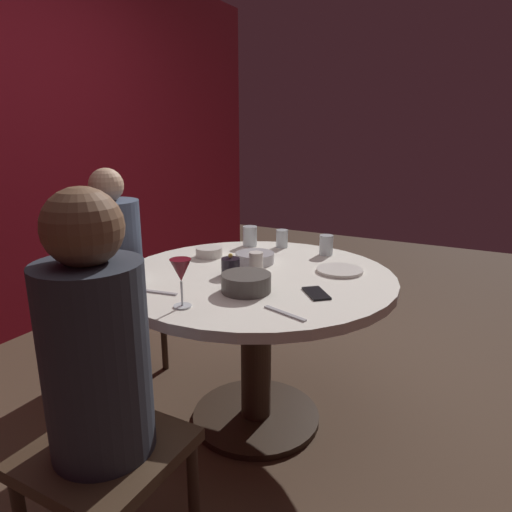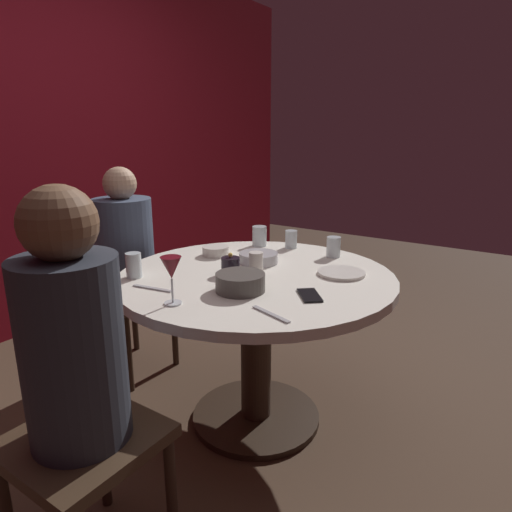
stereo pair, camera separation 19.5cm
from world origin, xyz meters
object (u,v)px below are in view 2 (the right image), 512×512
(seated_diner_left, at_px, (74,352))
(dining_table, at_px, (256,310))
(seated_diner_back, at_px, (125,250))
(cup_far_edge, at_px, (334,247))
(dinner_plate, at_px, (341,273))
(cup_by_left_diner, at_px, (291,239))
(cup_by_right_diner, at_px, (256,263))
(bowl_serving_large, at_px, (259,258))
(wine_glass, at_px, (171,270))
(cup_near_candle, at_px, (259,236))
(bowl_small_white, at_px, (240,282))
(bowl_salad_center, at_px, (216,251))
(cup_center_front, at_px, (134,265))
(cell_phone, at_px, (310,295))
(candle_holder, at_px, (231,266))

(seated_diner_left, bearing_deg, dining_table, 0.00)
(seated_diner_back, xyz_separation_m, cup_far_edge, (0.44, -1.02, 0.07))
(dining_table, relative_size, dinner_plate, 5.89)
(seated_diner_back, distance_m, dinner_plate, 1.19)
(dining_table, height_order, dinner_plate, dinner_plate)
(cup_far_edge, bearing_deg, cup_by_left_diner, 82.04)
(dinner_plate, xyz_separation_m, cup_by_right_diner, (-0.20, 0.31, 0.04))
(bowl_serving_large, distance_m, cup_by_left_diner, 0.33)
(dining_table, height_order, wine_glass, wine_glass)
(cup_by_right_diner, bearing_deg, seated_diner_left, 179.97)
(dining_table, distance_m, cup_near_candle, 0.55)
(dining_table, relative_size, cup_near_candle, 11.23)
(bowl_small_white, bearing_deg, cup_far_edge, -7.78)
(dinner_plate, distance_m, bowl_salad_center, 0.65)
(cup_center_front, bearing_deg, seated_diner_back, 53.84)
(dinner_plate, bearing_deg, cell_phone, -178.21)
(seated_diner_left, bearing_deg, wine_glass, 6.24)
(wine_glass, height_order, cell_phone, wine_glass)
(wine_glass, height_order, cup_center_front, wine_glass)
(dining_table, xyz_separation_m, seated_diner_back, (0.00, 0.85, 0.15))
(wine_glass, bearing_deg, cup_by_right_diner, -5.95)
(bowl_small_white, bearing_deg, candle_holder, 47.06)
(dinner_plate, distance_m, bowl_small_white, 0.48)
(bowl_small_white, xyz_separation_m, cup_near_candle, (0.64, 0.34, 0.02))
(seated_diner_back, distance_m, cup_center_front, 0.57)
(cup_by_left_diner, height_order, cup_by_right_diner, cup_by_right_diner)
(bowl_salad_center, relative_size, bowl_small_white, 0.68)
(bowl_small_white, relative_size, cup_far_edge, 1.93)
(candle_holder, bearing_deg, bowl_small_white, -132.94)
(dining_table, distance_m, bowl_serving_large, 0.26)
(dining_table, relative_size, bowl_serving_large, 6.58)
(seated_diner_back, bearing_deg, cup_by_left_diner, 32.37)
(cup_by_left_diner, xyz_separation_m, cup_center_front, (-0.81, 0.30, 0.01))
(cup_by_left_diner, distance_m, cup_far_edge, 0.26)
(bowl_serving_large, bearing_deg, bowl_salad_center, 92.12)
(seated_diner_back, relative_size, cup_center_front, 10.80)
(wine_glass, distance_m, bowl_small_white, 0.29)
(bowl_serving_large, distance_m, cup_by_right_diner, 0.17)
(candle_holder, xyz_separation_m, cup_by_right_diner, (0.07, -0.09, 0.01))
(bowl_serving_large, xyz_separation_m, cup_center_front, (-0.48, 0.32, 0.03))
(bowl_salad_center, height_order, cup_far_edge, cup_far_edge)
(seated_diner_left, height_order, cup_center_front, seated_diner_left)
(cup_by_left_diner, bearing_deg, bowl_serving_large, -177.52)
(bowl_salad_center, bearing_deg, cup_far_edge, -58.40)
(dinner_plate, distance_m, cup_by_left_diner, 0.50)
(bowl_salad_center, bearing_deg, cup_by_right_diner, -112.09)
(bowl_small_white, distance_m, cup_center_front, 0.49)
(seated_diner_back, height_order, cell_phone, seated_diner_back)
(bowl_small_white, bearing_deg, cup_center_front, 103.68)
(bowl_salad_center, distance_m, cup_near_candle, 0.30)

